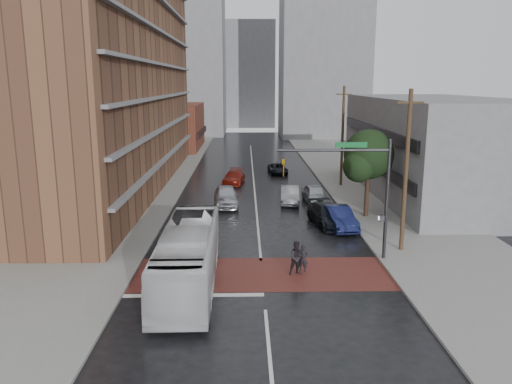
{
  "coord_description": "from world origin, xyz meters",
  "views": [
    {
      "loc": [
        -0.91,
        -25.43,
        10.37
      ],
      "look_at": [
        -0.22,
        5.65,
        3.5
      ],
      "focal_mm": 35.0,
      "sensor_mm": 36.0,
      "label": 1
    }
  ],
  "objects_px": {
    "car_travel_a": "(226,196)",
    "car_travel_b": "(290,195)",
    "pedestrian_b": "(297,258)",
    "car_travel_c": "(234,177)",
    "car_parked_near": "(338,218)",
    "car_parked_mid": "(328,215)",
    "pedestrian_a": "(303,258)",
    "car_parked_far": "(315,194)",
    "suv_travel": "(278,169)",
    "transit_bus": "(188,256)"
  },
  "relations": [
    {
      "from": "car_parked_near",
      "to": "car_parked_mid",
      "type": "distance_m",
      "value": 1.04
    },
    {
      "from": "pedestrian_a",
      "to": "suv_travel",
      "type": "distance_m",
      "value": 30.51
    },
    {
      "from": "car_parked_near",
      "to": "car_parked_mid",
      "type": "xyz_separation_m",
      "value": [
        -0.61,
        0.84,
        -0.04
      ]
    },
    {
      "from": "car_parked_mid",
      "to": "car_parked_far",
      "type": "distance_m",
      "value": 7.06
    },
    {
      "from": "transit_bus",
      "to": "car_parked_near",
      "type": "bearing_deg",
      "value": 45.8
    },
    {
      "from": "car_parked_far",
      "to": "suv_travel",
      "type": "bearing_deg",
      "value": 95.35
    },
    {
      "from": "suv_travel",
      "to": "car_parked_mid",
      "type": "bearing_deg",
      "value": -89.24
    },
    {
      "from": "car_travel_c",
      "to": "suv_travel",
      "type": "relative_size",
      "value": 1.12
    },
    {
      "from": "car_travel_a",
      "to": "car_travel_c",
      "type": "distance_m",
      "value": 9.52
    },
    {
      "from": "pedestrian_a",
      "to": "car_travel_b",
      "type": "xyz_separation_m",
      "value": [
        0.7,
        16.18,
        -0.05
      ]
    },
    {
      "from": "suv_travel",
      "to": "car_parked_mid",
      "type": "height_order",
      "value": "car_parked_mid"
    },
    {
      "from": "pedestrian_a",
      "to": "car_parked_far",
      "type": "relative_size",
      "value": 0.34
    },
    {
      "from": "pedestrian_a",
      "to": "car_parked_near",
      "type": "relative_size",
      "value": 0.32
    },
    {
      "from": "car_travel_a",
      "to": "pedestrian_b",
      "type": "bearing_deg",
      "value": -77.88
    },
    {
      "from": "pedestrian_b",
      "to": "car_parked_far",
      "type": "bearing_deg",
      "value": 64.72
    },
    {
      "from": "car_parked_mid",
      "to": "car_travel_b",
      "type": "bearing_deg",
      "value": 98.45
    },
    {
      "from": "pedestrian_a",
      "to": "suv_travel",
      "type": "xyz_separation_m",
      "value": [
        0.58,
        30.5,
        -0.2
      ]
    },
    {
      "from": "car_travel_b",
      "to": "car_parked_mid",
      "type": "distance_m",
      "value": 7.29
    },
    {
      "from": "transit_bus",
      "to": "car_travel_a",
      "type": "bearing_deg",
      "value": 85.07
    },
    {
      "from": "car_parked_near",
      "to": "suv_travel",
      "type": "bearing_deg",
      "value": 90.28
    },
    {
      "from": "car_travel_c",
      "to": "suv_travel",
      "type": "height_order",
      "value": "car_travel_c"
    },
    {
      "from": "suv_travel",
      "to": "car_parked_near",
      "type": "bearing_deg",
      "value": -87.92
    },
    {
      "from": "car_travel_c",
      "to": "car_parked_near",
      "type": "bearing_deg",
      "value": -56.57
    },
    {
      "from": "pedestrian_a",
      "to": "car_parked_near",
      "type": "bearing_deg",
      "value": 86.35
    },
    {
      "from": "pedestrian_a",
      "to": "car_parked_near",
      "type": "distance_m",
      "value": 9.09
    },
    {
      "from": "transit_bus",
      "to": "car_travel_a",
      "type": "relative_size",
      "value": 2.27
    },
    {
      "from": "car_travel_b",
      "to": "car_travel_c",
      "type": "relative_size",
      "value": 0.95
    },
    {
      "from": "car_travel_a",
      "to": "car_travel_b",
      "type": "xyz_separation_m",
      "value": [
        5.57,
        0.87,
        -0.12
      ]
    },
    {
      "from": "transit_bus",
      "to": "pedestrian_a",
      "type": "bearing_deg",
      "value": 15.47
    },
    {
      "from": "suv_travel",
      "to": "car_travel_c",
      "type": "bearing_deg",
      "value": -136.49
    },
    {
      "from": "car_parked_mid",
      "to": "pedestrian_b",
      "type": "bearing_deg",
      "value": -117.96
    },
    {
      "from": "pedestrian_b",
      "to": "car_travel_c",
      "type": "relative_size",
      "value": 0.41
    },
    {
      "from": "pedestrian_b",
      "to": "car_travel_b",
      "type": "height_order",
      "value": "pedestrian_b"
    },
    {
      "from": "car_travel_b",
      "to": "car_parked_near",
      "type": "relative_size",
      "value": 0.92
    },
    {
      "from": "car_travel_c",
      "to": "car_parked_mid",
      "type": "xyz_separation_m",
      "value": [
        7.28,
        -15.58,
        0.08
      ]
    },
    {
      "from": "pedestrian_b",
      "to": "car_parked_far",
      "type": "xyz_separation_m",
      "value": [
        3.28,
        16.71,
        -0.18
      ]
    },
    {
      "from": "car_travel_c",
      "to": "car_parked_mid",
      "type": "relative_size",
      "value": 0.9
    },
    {
      "from": "pedestrian_b",
      "to": "car_parked_mid",
      "type": "bearing_deg",
      "value": 57.04
    },
    {
      "from": "car_travel_a",
      "to": "suv_travel",
      "type": "height_order",
      "value": "car_travel_a"
    },
    {
      "from": "car_travel_c",
      "to": "car_parked_far",
      "type": "bearing_deg",
      "value": -41.69
    },
    {
      "from": "pedestrian_b",
      "to": "car_travel_c",
      "type": "bearing_deg",
      "value": 84.85
    },
    {
      "from": "car_travel_c",
      "to": "car_parked_far",
      "type": "xyz_separation_m",
      "value": [
        7.28,
        -8.51,
        0.09
      ]
    },
    {
      "from": "pedestrian_b",
      "to": "car_parked_near",
      "type": "distance_m",
      "value": 9.62
    },
    {
      "from": "car_travel_a",
      "to": "car_travel_b",
      "type": "height_order",
      "value": "car_travel_a"
    },
    {
      "from": "car_parked_mid",
      "to": "car_parked_far",
      "type": "bearing_deg",
      "value": 80.83
    },
    {
      "from": "car_travel_c",
      "to": "car_travel_a",
      "type": "bearing_deg",
      "value": -85.19
    },
    {
      "from": "car_travel_a",
      "to": "car_parked_far",
      "type": "xyz_separation_m",
      "value": [
        7.77,
        0.99,
        -0.08
      ]
    },
    {
      "from": "transit_bus",
      "to": "pedestrian_b",
      "type": "height_order",
      "value": "transit_bus"
    },
    {
      "from": "car_travel_c",
      "to": "car_parked_mid",
      "type": "height_order",
      "value": "car_parked_mid"
    },
    {
      "from": "pedestrian_a",
      "to": "pedestrian_b",
      "type": "height_order",
      "value": "pedestrian_b"
    }
  ]
}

